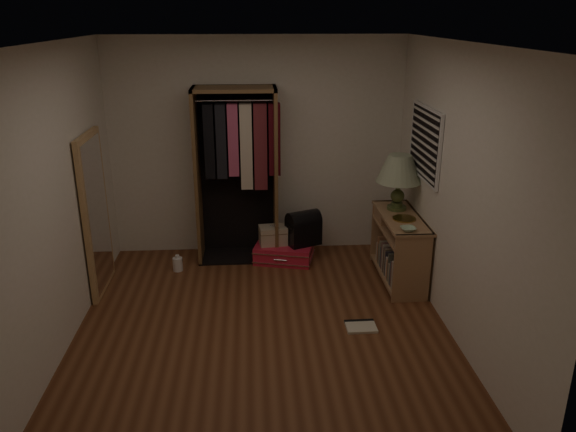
{
  "coord_description": "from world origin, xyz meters",
  "views": [
    {
      "loc": [
        -0.07,
        -4.61,
        2.82
      ],
      "look_at": [
        0.3,
        0.95,
        0.8
      ],
      "focal_mm": 35.0,
      "sensor_mm": 36.0,
      "label": 1
    }
  ],
  "objects_px": {
    "console_bookshelf": "(398,245)",
    "pink_suitcase": "(284,252)",
    "train_case": "(273,235)",
    "white_jug": "(178,264)",
    "open_wardrobe": "(239,159)",
    "table_lamp": "(399,170)",
    "floor_mirror": "(96,214)",
    "black_bag": "(303,227)"
  },
  "relations": [
    {
      "from": "floor_mirror",
      "to": "table_lamp",
      "type": "distance_m",
      "value": 3.27
    },
    {
      "from": "open_wardrobe",
      "to": "table_lamp",
      "type": "bearing_deg",
      "value": -17.08
    },
    {
      "from": "floor_mirror",
      "to": "white_jug",
      "type": "xyz_separation_m",
      "value": [
        0.75,
        0.38,
        -0.77
      ]
    },
    {
      "from": "console_bookshelf",
      "to": "pink_suitcase",
      "type": "bearing_deg",
      "value": 155.58
    },
    {
      "from": "open_wardrobe",
      "to": "pink_suitcase",
      "type": "distance_m",
      "value": 1.24
    },
    {
      "from": "train_case",
      "to": "floor_mirror",
      "type": "bearing_deg",
      "value": -168.79
    },
    {
      "from": "black_bag",
      "to": "table_lamp",
      "type": "height_order",
      "value": "table_lamp"
    },
    {
      "from": "pink_suitcase",
      "to": "table_lamp",
      "type": "height_order",
      "value": "table_lamp"
    },
    {
      "from": "console_bookshelf",
      "to": "table_lamp",
      "type": "height_order",
      "value": "table_lamp"
    },
    {
      "from": "console_bookshelf",
      "to": "black_bag",
      "type": "xyz_separation_m",
      "value": [
        -1.01,
        0.55,
        0.02
      ]
    },
    {
      "from": "console_bookshelf",
      "to": "white_jug",
      "type": "relative_size",
      "value": 5.71
    },
    {
      "from": "open_wardrobe",
      "to": "floor_mirror",
      "type": "height_order",
      "value": "open_wardrobe"
    },
    {
      "from": "floor_mirror",
      "to": "train_case",
      "type": "relative_size",
      "value": 4.81
    },
    {
      "from": "console_bookshelf",
      "to": "table_lamp",
      "type": "xyz_separation_m",
      "value": [
        0.0,
        0.19,
        0.81
      ]
    },
    {
      "from": "console_bookshelf",
      "to": "table_lamp",
      "type": "bearing_deg",
      "value": 88.97
    },
    {
      "from": "open_wardrobe",
      "to": "floor_mirror",
      "type": "relative_size",
      "value": 1.21
    },
    {
      "from": "train_case",
      "to": "table_lamp",
      "type": "xyz_separation_m",
      "value": [
        1.37,
        -0.38,
        0.88
      ]
    },
    {
      "from": "floor_mirror",
      "to": "pink_suitcase",
      "type": "distance_m",
      "value": 2.22
    },
    {
      "from": "pink_suitcase",
      "to": "console_bookshelf",
      "type": "bearing_deg",
      "value": -10.81
    },
    {
      "from": "console_bookshelf",
      "to": "open_wardrobe",
      "type": "distance_m",
      "value": 2.07
    },
    {
      "from": "train_case",
      "to": "white_jug",
      "type": "xyz_separation_m",
      "value": [
        -1.12,
        -0.23,
        -0.24
      ]
    },
    {
      "from": "white_jug",
      "to": "black_bag",
      "type": "bearing_deg",
      "value": 7.96
    },
    {
      "from": "pink_suitcase",
      "to": "table_lamp",
      "type": "xyz_separation_m",
      "value": [
        1.24,
        -0.37,
        1.1
      ]
    },
    {
      "from": "open_wardrobe",
      "to": "white_jug",
      "type": "height_order",
      "value": "open_wardrobe"
    },
    {
      "from": "table_lamp",
      "to": "white_jug",
      "type": "xyz_separation_m",
      "value": [
        -2.49,
        0.15,
        -1.12
      ]
    },
    {
      "from": "open_wardrobe",
      "to": "white_jug",
      "type": "xyz_separation_m",
      "value": [
        -0.74,
        -0.39,
        -1.13
      ]
    },
    {
      "from": "train_case",
      "to": "table_lamp",
      "type": "relative_size",
      "value": 0.57
    },
    {
      "from": "floor_mirror",
      "to": "black_bag",
      "type": "bearing_deg",
      "value": 14.78
    },
    {
      "from": "train_case",
      "to": "console_bookshelf",
      "type": "bearing_deg",
      "value": -29.56
    },
    {
      "from": "console_bookshelf",
      "to": "black_bag",
      "type": "distance_m",
      "value": 1.15
    },
    {
      "from": "black_bag",
      "to": "console_bookshelf",
      "type": "bearing_deg",
      "value": -51.69
    },
    {
      "from": "floor_mirror",
      "to": "white_jug",
      "type": "relative_size",
      "value": 8.66
    },
    {
      "from": "white_jug",
      "to": "table_lamp",
      "type": "bearing_deg",
      "value": -3.46
    },
    {
      "from": "table_lamp",
      "to": "white_jug",
      "type": "height_order",
      "value": "table_lamp"
    },
    {
      "from": "floor_mirror",
      "to": "train_case",
      "type": "xyz_separation_m",
      "value": [
        1.87,
        0.61,
        -0.53
      ]
    },
    {
      "from": "floor_mirror",
      "to": "white_jug",
      "type": "distance_m",
      "value": 1.14
    },
    {
      "from": "console_bookshelf",
      "to": "train_case",
      "type": "height_order",
      "value": "console_bookshelf"
    },
    {
      "from": "open_wardrobe",
      "to": "table_lamp",
      "type": "relative_size",
      "value": 3.28
    },
    {
      "from": "pink_suitcase",
      "to": "table_lamp",
      "type": "relative_size",
      "value": 1.26
    },
    {
      "from": "pink_suitcase",
      "to": "black_bag",
      "type": "relative_size",
      "value": 1.76
    },
    {
      "from": "console_bookshelf",
      "to": "black_bag",
      "type": "bearing_deg",
      "value": 151.36
    },
    {
      "from": "console_bookshelf",
      "to": "white_jug",
      "type": "height_order",
      "value": "console_bookshelf"
    }
  ]
}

